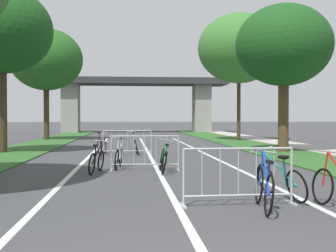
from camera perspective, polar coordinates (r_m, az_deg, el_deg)
name	(u,v)px	position (r m, az deg, el deg)	size (l,w,h in m)	color
grass_verge_left	(36,146)	(24.93, -16.80, -2.52)	(2.79, 51.56, 0.05)	#2D5B26
grass_verge_right	(248,145)	(25.33, 10.37, -2.43)	(2.79, 51.56, 0.05)	#2D5B26
sidewalk_path_right	(288,144)	(26.07, 15.43, -2.32)	(1.98, 51.56, 0.08)	#ADA89E
lane_stripe_center	(150,155)	(18.27, -2.41, -3.86)	(0.14, 29.83, 0.01)	silver
lane_stripe_right_lane	(208,155)	(18.56, 5.27, -3.79)	(0.14, 29.83, 0.01)	silver
lane_stripe_left_lane	(90,156)	(18.32, -10.19, -3.86)	(0.14, 29.83, 0.01)	silver
overpass_bridge	(137,94)	(45.96, -4.07, 4.21)	(18.79, 4.05, 5.67)	#2D2D30
tree_left_pine_near	(1,31)	(21.03, -20.95, 11.52)	(4.49, 4.49, 7.36)	#3D2D1E
tree_left_cypress_far	(46,60)	(31.91, -15.63, 8.34)	(5.07, 5.07, 7.79)	#3D2D1E
tree_right_oak_mid	(284,46)	(20.68, 14.87, 10.07)	(4.33, 4.33, 6.69)	#4C3823
tree_right_maple_mid	(239,48)	(29.94, 9.24, 9.97)	(5.48, 5.48, 8.54)	#3D2D1E
crowd_barrier_nearest	(238,177)	(8.07, 9.18, -6.59)	(2.09, 0.52, 1.05)	#ADADB2
crowd_barrier_second	(145,153)	(13.16, -3.03, -3.58)	(2.10, 0.54, 1.05)	#ADADB2
crowd_barrier_third	(127,143)	(18.50, -5.34, -2.22)	(2.08, 0.46, 1.05)	#ADADB2
bicycle_white_0	(119,157)	(13.73, -6.40, -4.00)	(0.51, 1.67, 0.99)	black
bicycle_teal_1	(280,180)	(8.89, 14.41, -6.85)	(0.79, 1.72, 1.00)	black
bicycle_blue_2	(264,187)	(7.78, 12.44, -7.82)	(0.54, 1.72, 1.01)	black
bicycle_silver_3	(136,145)	(18.87, -4.26, -2.52)	(0.47, 1.68, 1.03)	black
bicycle_green_4	(163,160)	(12.66, -0.60, -4.42)	(0.49, 1.71, 0.98)	black
bicycle_black_5	(97,161)	(12.68, -9.30, -4.52)	(0.55, 1.60, 0.93)	black
bicycle_purple_6	(102,145)	(19.03, -8.64, -2.53)	(0.45, 1.73, 0.97)	black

